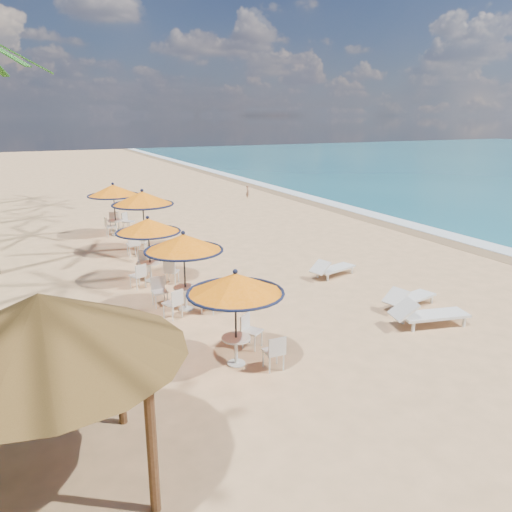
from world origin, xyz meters
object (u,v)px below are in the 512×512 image
at_px(lounger_mid, 408,297).
at_px(lounger_far, 332,268).
at_px(station_1, 183,253).
at_px(palapa, 42,327).
at_px(station_3, 142,206).
at_px(lounger_near, 427,314).
at_px(station_4, 114,197).
at_px(station_2, 148,234).
at_px(station_0, 239,292).

xyz_separation_m(lounger_mid, lounger_far, (-0.40, 3.50, -0.00)).
xyz_separation_m(station_1, palapa, (-3.99, -6.15, 0.90)).
bearing_deg(lounger_mid, palapa, -173.21).
height_order(station_1, station_3, station_3).
relative_size(lounger_near, lounger_far, 1.15).
bearing_deg(lounger_far, station_3, 114.72).
bearing_deg(lounger_mid, station_4, 102.37).
xyz_separation_m(station_1, lounger_far, (5.70, 0.79, -1.44)).
distance_m(station_3, lounger_near, 12.30).
height_order(station_3, palapa, palapa).
xyz_separation_m(station_2, lounger_far, (5.96, -2.30, -1.38)).
height_order(lounger_mid, lounger_far, lounger_mid).
distance_m(station_0, lounger_mid, 6.24).
bearing_deg(lounger_far, station_0, -156.08).
bearing_deg(palapa, station_4, 76.80).
height_order(station_2, lounger_far, station_2).
distance_m(station_1, station_4, 10.77).
bearing_deg(station_3, station_0, -91.78).
bearing_deg(lounger_mid, station_1, 143.98).
bearing_deg(station_0, station_4, 90.54).
relative_size(station_3, palapa, 0.65).
bearing_deg(station_1, station_2, 94.77).
xyz_separation_m(station_2, palapa, (-3.73, -9.24, 0.96)).
bearing_deg(palapa, station_0, 30.32).
height_order(lounger_near, lounger_far, lounger_near).
height_order(station_1, palapa, palapa).
xyz_separation_m(station_0, lounger_far, (5.59, 4.54, -1.45)).
bearing_deg(station_0, lounger_mid, 9.85).
relative_size(station_2, station_4, 0.91).
relative_size(station_0, lounger_mid, 1.17).
bearing_deg(station_2, station_1, -85.23).
relative_size(station_4, lounger_near, 1.12).
xyz_separation_m(station_3, lounger_near, (5.14, -11.06, -1.59)).
distance_m(station_2, station_3, 4.05).
relative_size(station_3, lounger_mid, 1.35).
height_order(station_1, lounger_mid, station_1).
xyz_separation_m(station_0, station_4, (-0.14, 14.52, 0.10)).
height_order(station_4, palapa, palapa).
distance_m(station_4, lounger_near, 15.86).
xyz_separation_m(lounger_far, palapa, (-9.69, -6.94, 2.34)).
bearing_deg(station_4, station_2, -91.76).
height_order(station_0, lounger_far, station_0).
height_order(station_1, station_4, station_4).
bearing_deg(lounger_near, station_4, 123.65).
distance_m(station_1, lounger_far, 5.93).
bearing_deg(station_1, station_4, 90.11).
bearing_deg(station_4, station_3, -82.71).
distance_m(lounger_mid, lounger_far, 3.52).
height_order(station_3, lounger_far, station_3).
bearing_deg(lounger_near, lounger_mid, 81.29).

